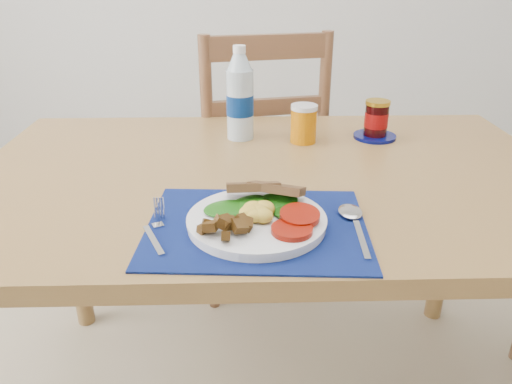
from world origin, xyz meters
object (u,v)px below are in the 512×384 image
water_bottle (240,99)px  jam_on_saucer (376,122)px  breakfast_plate (254,218)px  juice_glass (304,125)px  chair_far (258,142)px

water_bottle → jam_on_saucer: 0.38m
water_bottle → breakfast_plate: bearing=-87.3°
water_bottle → jam_on_saucer: size_ratio=2.14×
juice_glass → jam_on_saucer: 0.21m
breakfast_plate → juice_glass: juice_glass is taller
chair_far → water_bottle: bearing=69.5°
breakfast_plate → water_bottle: 0.53m
chair_far → jam_on_saucer: chair_far is taller
chair_far → juice_glass: chair_far is taller
breakfast_plate → juice_glass: (0.15, 0.48, 0.03)m
jam_on_saucer → juice_glass: bearing=-172.3°
water_bottle → juice_glass: 0.19m
chair_far → jam_on_saucer: 0.53m
breakfast_plate → water_bottle: bearing=98.7°
breakfast_plate → jam_on_saucer: bearing=61.6°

